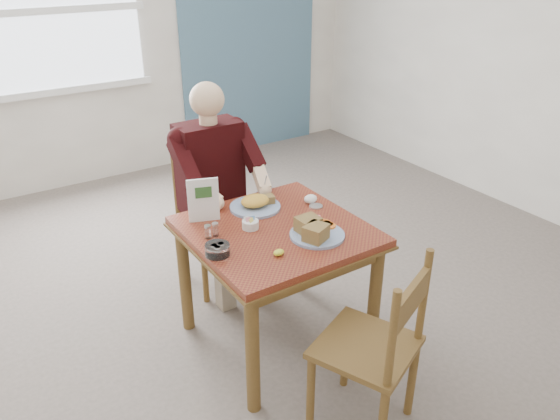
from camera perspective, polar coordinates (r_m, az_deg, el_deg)
floor at (r=3.35m, az=-0.35°, el=-13.25°), size 6.00×6.00×0.00m
wall_back at (r=5.40m, az=-18.85°, el=17.27°), size 5.50×0.00×5.50m
accent_panel at (r=6.00m, az=-3.21°, el=19.33°), size 1.60×0.02×2.80m
lemon_wedge at (r=2.67m, az=-0.12°, el=-4.47°), size 0.07×0.06×0.03m
napkin at (r=3.20m, az=3.21°, el=1.17°), size 0.09×0.08×0.05m
metal_dish at (r=3.15m, az=3.78°, el=0.38°), size 0.10×0.10×0.01m
window at (r=5.26m, az=-23.45°, el=18.55°), size 1.72×0.04×1.42m
table at (r=2.98m, az=-0.38°, el=-3.76°), size 0.92×0.92×0.75m
chair_far at (r=3.67m, az=-7.16°, el=-0.66°), size 0.42×0.42×0.95m
chair_near at (r=2.58m, az=9.94°, el=-14.05°), size 0.55×0.55×0.95m
diner at (r=3.46m, az=-6.79°, el=3.68°), size 0.53×0.56×1.39m
near_plate at (r=2.83m, az=3.63°, el=-2.16°), size 0.35×0.35×0.10m
far_plate at (r=3.13m, az=-2.52°, el=0.70°), size 0.36×0.36×0.08m
caddy at (r=2.91m, az=-3.11°, el=-1.50°), size 0.10×0.10×0.07m
shakers at (r=2.84m, az=-7.15°, el=-2.13°), size 0.08×0.03×0.07m
creamer at (r=2.69m, az=-6.56°, el=-4.13°), size 0.16×0.16×0.06m
menu at (r=2.97m, az=-8.01°, el=1.05°), size 0.16×0.07×0.25m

